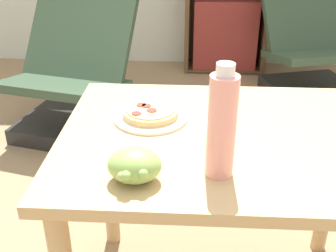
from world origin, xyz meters
name	(u,v)px	position (x,y,z in m)	size (l,w,h in m)	color
dining_table	(228,167)	(0.02, -0.12, 0.61)	(1.02, 0.74, 0.73)	tan
pizza_on_plate	(150,114)	(-0.23, -0.03, 0.74)	(0.24, 0.24, 0.04)	white
grape_bunch	(134,166)	(-0.24, -0.38, 0.77)	(0.13, 0.12, 0.09)	#93BC5B
drink_bottle	(222,125)	(-0.03, -0.33, 0.86)	(0.07, 0.07, 0.29)	pink
lounge_chair_near	(73,89)	(-0.85, 1.22, 0.29)	(0.83, 0.90, 0.88)	black
lounge_chair_far	(311,59)	(0.81, 1.90, 0.29)	(0.84, 0.91, 0.88)	black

